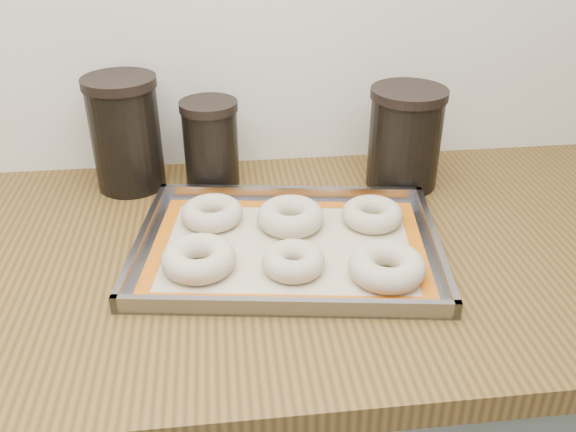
{
  "coord_description": "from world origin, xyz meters",
  "views": [
    {
      "loc": [
        -0.1,
        0.88,
        1.42
      ],
      "look_at": [
        -0.01,
        1.66,
        0.96
      ],
      "focal_mm": 38.0,
      "sensor_mm": 36.0,
      "label": 1
    }
  ],
  "objects": [
    {
      "name": "countertop",
      "position": [
        0.0,
        1.68,
        0.88
      ],
      "size": [
        3.06,
        0.68,
        0.04
      ],
      "primitive_type": "cube",
      "color": "brown",
      "rests_on": "cabinet"
    },
    {
      "name": "baking_tray",
      "position": [
        -0.01,
        1.66,
        0.91
      ],
      "size": [
        0.5,
        0.39,
        0.03
      ],
      "rotation": [
        0.0,
        0.0,
        -0.15
      ],
      "color": "gray",
      "rests_on": "countertop"
    },
    {
      "name": "baking_mat",
      "position": [
        -0.01,
        1.66,
        0.9
      ],
      "size": [
        0.46,
        0.35,
        0.0
      ],
      "rotation": [
        0.0,
        0.0,
        -0.15
      ],
      "color": "#C6B793",
      "rests_on": "baking_tray"
    },
    {
      "name": "bagel_front_left",
      "position": [
        -0.15,
        1.62,
        0.92
      ],
      "size": [
        0.13,
        0.13,
        0.04
      ],
      "primitive_type": "torus",
      "rotation": [
        0.0,
        0.0,
        -0.22
      ],
      "color": "#BCAC92",
      "rests_on": "baking_mat"
    },
    {
      "name": "bagel_front_mid",
      "position": [
        -0.01,
        1.6,
        0.92
      ],
      "size": [
        0.12,
        0.12,
        0.03
      ],
      "primitive_type": "torus",
      "rotation": [
        0.0,
        0.0,
        -0.31
      ],
      "color": "#BCAC92",
      "rests_on": "baking_mat"
    },
    {
      "name": "bagel_front_right",
      "position": [
        0.12,
        1.57,
        0.92
      ],
      "size": [
        0.14,
        0.14,
        0.04
      ],
      "primitive_type": "torus",
      "rotation": [
        0.0,
        0.0,
        -0.28
      ],
      "color": "#BCAC92",
      "rests_on": "baking_mat"
    },
    {
      "name": "bagel_back_left",
      "position": [
        -0.13,
        1.75,
        0.92
      ],
      "size": [
        0.1,
        0.1,
        0.03
      ],
      "primitive_type": "torus",
      "rotation": [
        0.0,
        0.0,
        0.02
      ],
      "color": "#BCAC92",
      "rests_on": "baking_mat"
    },
    {
      "name": "bagel_back_mid",
      "position": [
        0.0,
        1.73,
        0.92
      ],
      "size": [
        0.11,
        0.11,
        0.04
      ],
      "primitive_type": "torus",
      "rotation": [
        0.0,
        0.0,
        0.01
      ],
      "color": "#BCAC92",
      "rests_on": "baking_mat"
    },
    {
      "name": "bagel_back_right",
      "position": [
        0.14,
        1.72,
        0.92
      ],
      "size": [
        0.13,
        0.13,
        0.03
      ],
      "primitive_type": "torus",
      "rotation": [
        0.0,
        0.0,
        -0.46
      ],
      "color": "#BCAC92",
      "rests_on": "baking_mat"
    },
    {
      "name": "canister_left",
      "position": [
        -0.27,
        1.92,
        1.0
      ],
      "size": [
        0.13,
        0.13,
        0.21
      ],
      "color": "black",
      "rests_on": "countertop"
    },
    {
      "name": "canister_mid",
      "position": [
        -0.12,
        1.91,
        0.98
      ],
      "size": [
        0.1,
        0.1,
        0.16
      ],
      "color": "black",
      "rests_on": "countertop"
    },
    {
      "name": "canister_right",
      "position": [
        0.23,
        1.87,
        0.99
      ],
      "size": [
        0.14,
        0.14,
        0.18
      ],
      "color": "black",
      "rests_on": "countertop"
    }
  ]
}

